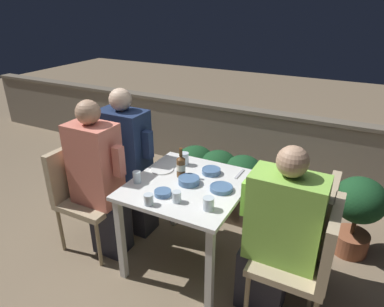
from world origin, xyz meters
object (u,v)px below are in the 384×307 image
(chair_right_near, at_px, (309,254))
(beer_bottle, at_px, (181,166))
(person_green_blouse, at_px, (277,235))
(potted_plant, at_px, (358,209))
(chair_left_near, at_px, (83,187))
(chair_right_far, at_px, (308,227))
(chair_left_far, at_px, (112,171))
(person_coral_top, at_px, (100,180))
(person_navy_jumper, at_px, (129,163))

(chair_right_near, distance_m, beer_bottle, 1.10)
(person_green_blouse, bearing_deg, beer_bottle, 165.13)
(person_green_blouse, bearing_deg, potted_plant, 63.16)
(chair_left_near, xyz_separation_m, chair_right_far, (1.81, 0.32, 0.00))
(chair_right_far, bearing_deg, beer_bottle, -175.73)
(chair_right_far, bearing_deg, chair_left_far, 178.80)
(chair_right_near, bearing_deg, potted_plant, 74.62)
(chair_right_near, bearing_deg, chair_left_near, -179.31)
(person_green_blouse, bearing_deg, person_coral_top, -179.11)
(person_navy_jumper, xyz_separation_m, potted_plant, (1.88, 0.57, -0.25))
(chair_right_near, bearing_deg, person_navy_jumper, 168.56)
(chair_left_near, relative_size, person_coral_top, 0.68)
(person_coral_top, distance_m, chair_right_near, 1.67)
(chair_left_near, distance_m, potted_plant, 2.31)
(chair_left_far, xyz_separation_m, potted_plant, (2.09, 0.57, -0.12))
(chair_right_far, relative_size, beer_bottle, 3.78)
(person_green_blouse, bearing_deg, person_navy_jumper, 166.95)
(chair_left_near, xyz_separation_m, person_coral_top, (0.21, 0.00, 0.13))
(potted_plant, bearing_deg, beer_bottle, -152.09)
(person_navy_jumper, height_order, potted_plant, person_navy_jumper)
(chair_left_far, distance_m, person_green_blouse, 1.67)
(person_coral_top, xyz_separation_m, chair_right_near, (1.66, 0.02, -0.13))
(chair_left_near, distance_m, person_coral_top, 0.24)
(person_green_blouse, relative_size, potted_plant, 1.77)
(person_coral_top, bearing_deg, person_navy_jumper, 85.93)
(person_navy_jumper, distance_m, person_green_blouse, 1.47)
(chair_right_near, xyz_separation_m, chair_right_far, (-0.05, 0.29, 0.00))
(chair_right_far, bearing_deg, chair_right_near, -79.41)
(person_coral_top, bearing_deg, chair_right_far, 11.13)
(chair_right_near, bearing_deg, person_green_blouse, 180.00)
(person_navy_jumper, relative_size, person_green_blouse, 1.08)
(person_coral_top, bearing_deg, potted_plant, 25.82)
(chair_left_near, relative_size, beer_bottle, 3.78)
(chair_right_near, bearing_deg, beer_bottle, 168.02)
(chair_left_far, height_order, chair_right_near, same)
(person_green_blouse, height_order, potted_plant, person_green_blouse)
(chair_right_far, bearing_deg, person_navy_jumper, 178.64)
(chair_left_far, xyz_separation_m, beer_bottle, (0.80, -0.11, 0.29))
(chair_left_far, relative_size, chair_right_far, 1.00)
(chair_left_far, bearing_deg, chair_right_far, -1.20)
(person_green_blouse, bearing_deg, chair_right_near, -0.00)
(chair_left_near, relative_size, person_navy_jumper, 0.67)
(person_navy_jumper, relative_size, potted_plant, 1.91)
(person_navy_jumper, distance_m, potted_plant, 1.98)
(chair_left_near, distance_m, chair_right_near, 1.87)
(person_navy_jumper, relative_size, chair_right_far, 1.49)
(person_navy_jumper, bearing_deg, chair_right_near, -11.44)
(person_coral_top, distance_m, person_navy_jumper, 0.35)
(person_navy_jumper, bearing_deg, person_green_blouse, -13.05)
(chair_right_near, xyz_separation_m, person_green_blouse, (-0.21, 0.00, 0.08))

